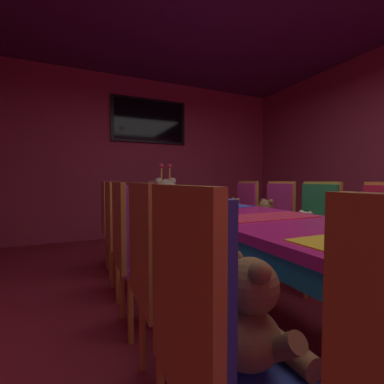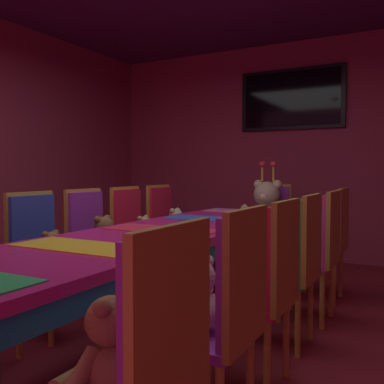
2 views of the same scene
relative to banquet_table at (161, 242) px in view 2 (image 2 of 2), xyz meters
name	(u,v)px [view 2 (image 2 of 2)]	position (x,y,z in m)	size (l,w,h in m)	color
ground_plane	(162,339)	(0.00, 0.00, -0.66)	(7.90, 7.90, 0.00)	maroon
wall_back	(293,150)	(0.00, 3.20, 0.74)	(5.20, 0.12, 2.80)	#99334C
banquet_table	(161,242)	(0.00, 0.00, 0.00)	(0.90, 3.55, 0.75)	#C61E72
chair_left_2	(38,247)	(-0.85, -0.28, -0.06)	(0.42, 0.41, 0.98)	#2D47B2
teddy_left_2	(53,252)	(-0.70, -0.28, -0.09)	(0.22, 0.28, 0.26)	brown
chair_left_3	(91,236)	(-0.86, 0.29, -0.06)	(0.42, 0.41, 0.98)	purple
teddy_left_3	(105,238)	(-0.72, 0.29, -0.06)	(0.26, 0.34, 0.32)	brown
chair_left_4	(132,228)	(-0.86, 0.85, -0.06)	(0.42, 0.41, 0.98)	red
teddy_left_4	(144,232)	(-0.72, 0.85, -0.09)	(0.22, 0.28, 0.26)	tan
chair_left_5	(165,222)	(-0.86, 1.42, -0.06)	(0.42, 0.41, 0.98)	red
teddy_left_5	(177,224)	(-0.71, 1.42, -0.07)	(0.24, 0.31, 0.29)	beige
chair_right_0	(149,358)	(0.87, -1.43, -0.06)	(0.42, 0.41, 0.98)	purple
teddy_right_0	(109,350)	(0.72, -1.43, -0.07)	(0.25, 0.32, 0.31)	olive
chair_right_1	(228,303)	(0.86, -0.84, -0.06)	(0.42, 0.41, 0.98)	purple
teddy_right_1	(197,299)	(0.71, -0.84, -0.07)	(0.26, 0.33, 0.31)	beige
chair_right_2	(271,275)	(0.86, -0.30, -0.06)	(0.42, 0.41, 0.98)	red
teddy_right_2	(245,275)	(0.71, -0.30, -0.08)	(0.23, 0.30, 0.28)	olive
chair_right_3	(299,255)	(0.85, 0.30, -0.06)	(0.42, 0.41, 0.98)	#268C4C
teddy_right_3	(278,257)	(0.71, 0.30, -0.09)	(0.21, 0.28, 0.26)	beige
chair_right_4	(322,243)	(0.88, 0.86, -0.06)	(0.42, 0.41, 0.98)	#CC338C
teddy_right_4	(303,241)	(0.73, 0.86, -0.06)	(0.27, 0.35, 0.33)	olive
chair_right_5	(333,233)	(0.85, 1.45, -0.06)	(0.42, 0.41, 0.98)	#CC338C
teddy_right_5	(316,232)	(0.70, 1.45, -0.07)	(0.25, 0.33, 0.31)	#9E7247
throne_chair	(271,218)	(0.00, 2.32, -0.06)	(0.41, 0.42, 0.98)	purple
king_teddy_bear	(266,210)	(0.00, 2.15, 0.05)	(0.61, 0.47, 0.78)	beige
wall_tv	(291,99)	(0.00, 3.11, 1.39)	(1.33, 0.06, 0.77)	black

